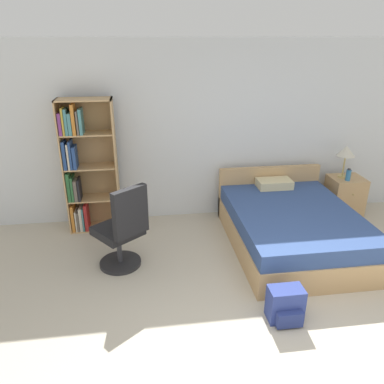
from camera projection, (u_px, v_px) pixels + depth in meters
name	position (u px, v px, depth m)	size (l,w,h in m)	color
ground_plane	(300.00, 379.00, 3.07)	(14.00, 14.00, 0.00)	#BCB29E
wall_back	(222.00, 132.00, 5.52)	(9.00, 0.06, 2.60)	silver
bookshelf	(83.00, 168.00, 5.15)	(0.72, 0.33, 1.87)	tan
bed	(291.00, 226.00, 4.98)	(1.56, 2.09, 0.78)	tan
office_chair	(123.00, 231.00, 4.37)	(0.71, 0.72, 1.09)	#232326
nightstand	(344.00, 196.00, 5.81)	(0.50, 0.46, 0.61)	tan
table_lamp	(346.00, 152.00, 5.57)	(0.26, 0.26, 0.49)	tan
water_bottle	(348.00, 175.00, 5.55)	(0.07, 0.07, 0.18)	teal
backpack_blue	(286.00, 305.00, 3.67)	(0.34, 0.28, 0.35)	navy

